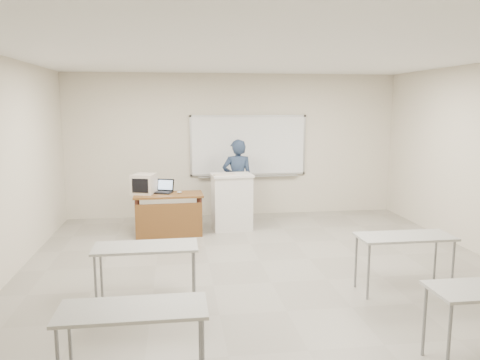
{
  "coord_description": "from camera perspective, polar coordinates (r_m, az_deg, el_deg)",
  "views": [
    {
      "loc": [
        -1.22,
        -5.84,
        2.35
      ],
      "look_at": [
        -0.12,
        2.2,
        1.04
      ],
      "focal_mm": 35.0,
      "sensor_mm": 36.0,
      "label": 1
    }
  ],
  "objects": [
    {
      "name": "floor",
      "position": [
        6.42,
        3.84,
        -12.4
      ],
      "size": [
        7.0,
        8.0,
        0.01
      ],
      "primitive_type": "cube",
      "color": "gray",
      "rests_on": "ground"
    },
    {
      "name": "keyboard",
      "position": [
        8.65,
        -1.91,
        0.66
      ],
      "size": [
        0.43,
        0.23,
        0.02
      ],
      "primitive_type": "cube",
      "rotation": [
        0.0,
        0.0,
        0.23
      ],
      "color": "#BEAFA0",
      "rests_on": "podium"
    },
    {
      "name": "whiteboard",
      "position": [
        9.97,
        1.03,
        4.13
      ],
      "size": [
        2.48,
        0.1,
        1.31
      ],
      "color": "white",
      "rests_on": "floor"
    },
    {
      "name": "presenter",
      "position": [
        9.42,
        -0.3,
        -0.09
      ],
      "size": [
        0.64,
        0.44,
        1.68
      ],
      "primitive_type": "imported",
      "rotation": [
        0.0,
        0.0,
        3.08
      ],
      "color": "black",
      "rests_on": "floor"
    },
    {
      "name": "student_desks",
      "position": [
        4.95,
        7.12,
        -10.75
      ],
      "size": [
        4.4,
        2.2,
        0.73
      ],
      "color": "#A9A9A3",
      "rests_on": "floor"
    },
    {
      "name": "instructor_desk",
      "position": [
        8.54,
        -8.71,
        -3.39
      ],
      "size": [
        1.24,
        0.62,
        0.75
      ],
      "rotation": [
        0.0,
        0.0,
        0.03
      ],
      "color": "brown",
      "rests_on": "floor"
    },
    {
      "name": "mouse",
      "position": [
        8.64,
        -7.41,
        -1.48
      ],
      "size": [
        0.11,
        0.09,
        0.04
      ],
      "primitive_type": "ellipsoid",
      "rotation": [
        0.0,
        0.0,
        -0.3
      ],
      "color": "#AAADB3",
      "rests_on": "instructor_desk"
    },
    {
      "name": "laptop",
      "position": [
        8.74,
        -9.38,
        -1.15
      ],
      "size": [
        0.32,
        0.3,
        0.24
      ],
      "rotation": [
        0.0,
        0.0,
        -0.33
      ],
      "color": "black",
      "rests_on": "instructor_desk"
    },
    {
      "name": "podium",
      "position": [
        8.88,
        -1.01,
        -2.65
      ],
      "size": [
        0.76,
        0.55,
        1.06
      ],
      "rotation": [
        0.0,
        0.0,
        0.07
      ],
      "color": "silver",
      "rests_on": "floor"
    },
    {
      "name": "crt_monitor",
      "position": [
        8.7,
        -11.56,
        -0.45
      ],
      "size": [
        0.39,
        0.44,
        0.37
      ],
      "rotation": [
        0.0,
        0.0,
        -0.28
      ],
      "color": "#BEAFA0",
      "rests_on": "instructor_desk"
    }
  ]
}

